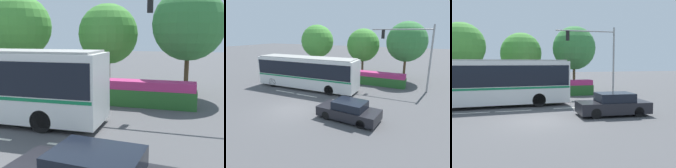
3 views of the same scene
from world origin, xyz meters
The scene contains 11 objects.
ground_plane centered at (0.00, 0.00, 0.00)m, with size 140.00×140.00×0.00m, color #4C4C4F.
city_bus centered at (-2.43, 5.51, 1.95)m, with size 11.36×2.80×3.43m.
sedan_foreground centered at (4.72, 0.31, 0.65)m, with size 4.47×2.16×1.38m.
traffic_light_pole centered at (7.91, 9.69, 4.43)m, with size 6.07×0.24×6.69m.
flowering_hedge centered at (4.28, 10.17, 0.74)m, with size 6.01×1.17×1.50m.
street_tree_left centered at (-5.04, 12.01, 4.73)m, with size 4.44×4.44×6.97m.
street_tree_centre centered at (0.77, 14.58, 4.22)m, with size 4.48×4.48×6.46m.
street_tree_right centered at (6.58, 13.73, 4.83)m, with size 4.82×4.82×7.25m.
lane_stripe_near centered at (-3.75, 3.37, 0.01)m, with size 2.40×0.16×0.01m, color silver.
lane_stripe_mid centered at (-1.03, 3.31, 0.01)m, with size 2.40×0.16×0.01m, color silver.
lane_stripe_far centered at (2.92, 3.44, 0.01)m, with size 2.40×0.16×0.01m, color silver.
Camera 2 is at (9.49, -11.19, 5.96)m, focal length 30.68 mm.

